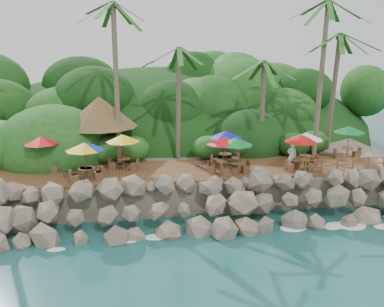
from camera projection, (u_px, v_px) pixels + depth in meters
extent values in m
plane|color=#19514F|center=(208.00, 239.00, 24.18)|extent=(140.00, 140.00, 0.00)
cube|color=gray|center=(175.00, 151.00, 39.22)|extent=(32.00, 25.20, 2.10)
ellipsoid|color=#143811|center=(167.00, 144.00, 46.65)|extent=(44.80, 28.00, 15.40)
cube|color=brown|center=(192.00, 171.00, 29.36)|extent=(26.00, 5.00, 0.20)
ellipsoid|color=white|center=(43.00, 247.00, 23.11)|extent=(1.20, 0.80, 0.06)
ellipsoid|color=white|center=(100.00, 243.00, 23.56)|extent=(1.20, 0.80, 0.06)
ellipsoid|color=white|center=(155.00, 239.00, 24.01)|extent=(1.20, 0.80, 0.06)
ellipsoid|color=white|center=(207.00, 236.00, 24.46)|extent=(1.20, 0.80, 0.06)
ellipsoid|color=white|center=(258.00, 232.00, 24.90)|extent=(1.20, 0.80, 0.06)
ellipsoid|color=white|center=(308.00, 229.00, 25.35)|extent=(1.20, 0.80, 0.06)
ellipsoid|color=white|center=(355.00, 226.00, 25.80)|extent=(1.20, 0.80, 0.06)
cylinder|color=brown|center=(116.00, 83.00, 30.17)|extent=(0.39, 2.67, 10.99)
cylinder|color=brown|center=(178.00, 104.00, 31.51)|extent=(0.63, 0.66, 7.96)
ellipsoid|color=#23601E|center=(178.00, 48.00, 30.52)|extent=(6.00, 6.00, 2.40)
cylinder|color=brown|center=(262.00, 109.00, 32.32)|extent=(0.66, 0.85, 7.03)
ellipsoid|color=#23601E|center=(264.00, 61.00, 31.44)|extent=(6.00, 6.00, 2.40)
cylinder|color=brown|center=(321.00, 81.00, 31.43)|extent=(1.40, 1.88, 11.23)
cylinder|color=brown|center=(333.00, 94.00, 33.08)|extent=(0.59, 1.41, 8.94)
ellipsoid|color=#23601E|center=(338.00, 34.00, 31.95)|extent=(6.00, 6.00, 2.40)
cylinder|color=brown|center=(80.00, 147.00, 30.30)|extent=(0.16, 0.16, 2.40)
cylinder|color=brown|center=(121.00, 146.00, 30.72)|extent=(0.16, 0.16, 2.40)
cylinder|color=brown|center=(84.00, 139.00, 32.98)|extent=(0.16, 0.16, 2.40)
cylinder|color=brown|center=(121.00, 138.00, 33.40)|extent=(0.16, 0.16, 2.40)
cone|color=brown|center=(100.00, 111.00, 31.27)|extent=(5.41, 5.41, 2.20)
cylinder|color=brown|center=(347.00, 153.00, 31.94)|extent=(0.09, 0.09, 0.80)
cylinder|color=brown|center=(348.00, 148.00, 31.83)|extent=(0.90, 0.90, 0.05)
cylinder|color=brown|center=(348.00, 143.00, 31.74)|extent=(0.05, 0.05, 2.37)
cone|color=#0B6927|center=(349.00, 129.00, 31.48)|extent=(2.26, 2.26, 0.48)
cube|color=brown|center=(338.00, 156.00, 31.85)|extent=(0.46, 0.46, 0.50)
cube|color=brown|center=(356.00, 155.00, 32.10)|extent=(0.46, 0.46, 0.50)
cylinder|color=brown|center=(235.00, 168.00, 28.15)|extent=(0.09, 0.09, 0.80)
cylinder|color=brown|center=(235.00, 162.00, 28.05)|extent=(0.90, 0.90, 0.05)
cylinder|color=brown|center=(235.00, 157.00, 27.95)|extent=(0.05, 0.05, 2.37)
cone|color=#0C6F28|center=(236.00, 141.00, 27.70)|extent=(2.26, 2.26, 0.48)
cube|color=brown|center=(225.00, 172.00, 27.92)|extent=(0.54, 0.54, 0.50)
cube|color=brown|center=(245.00, 169.00, 28.46)|extent=(0.54, 0.54, 0.50)
cylinder|color=brown|center=(124.00, 164.00, 29.05)|extent=(0.09, 0.09, 0.80)
cylinder|color=brown|center=(123.00, 158.00, 28.95)|extent=(0.90, 0.90, 0.05)
cylinder|color=brown|center=(123.00, 153.00, 28.85)|extent=(0.05, 0.05, 2.37)
cone|color=yellow|center=(123.00, 138.00, 28.60)|extent=(2.26, 2.26, 0.48)
cube|color=brown|center=(113.00, 166.00, 29.22)|extent=(0.57, 0.57, 0.50)
cube|color=brown|center=(135.00, 167.00, 28.96)|extent=(0.57, 0.57, 0.50)
cylinder|color=brown|center=(86.00, 175.00, 26.72)|extent=(0.09, 0.09, 0.80)
cylinder|color=brown|center=(85.00, 169.00, 26.62)|extent=(0.90, 0.90, 0.05)
cylinder|color=brown|center=(85.00, 163.00, 26.53)|extent=(0.05, 0.05, 2.37)
cone|color=yellow|center=(84.00, 147.00, 26.27)|extent=(2.26, 2.26, 0.48)
cube|color=brown|center=(74.00, 179.00, 26.44)|extent=(0.57, 0.57, 0.50)
cube|color=brown|center=(98.00, 176.00, 27.09)|extent=(0.57, 0.57, 0.50)
cylinder|color=brown|center=(300.00, 165.00, 28.98)|extent=(0.09, 0.09, 0.80)
cylinder|color=brown|center=(300.00, 159.00, 28.88)|extent=(0.90, 0.90, 0.05)
cylinder|color=brown|center=(300.00, 153.00, 28.78)|extent=(0.05, 0.05, 2.37)
cone|color=#BA0C0B|center=(301.00, 138.00, 28.52)|extent=(2.26, 2.26, 0.48)
cube|color=brown|center=(289.00, 168.00, 28.84)|extent=(0.49, 0.49, 0.50)
cube|color=brown|center=(310.00, 166.00, 29.20)|extent=(0.49, 0.49, 0.50)
cylinder|color=brown|center=(43.00, 167.00, 28.43)|extent=(0.09, 0.09, 0.80)
cylinder|color=brown|center=(43.00, 161.00, 28.33)|extent=(0.90, 0.90, 0.05)
cylinder|color=brown|center=(42.00, 155.00, 28.23)|extent=(0.05, 0.05, 2.37)
cone|color=red|center=(41.00, 140.00, 27.98)|extent=(2.26, 2.26, 0.48)
cube|color=brown|center=(32.00, 169.00, 28.46)|extent=(0.51, 0.51, 0.50)
cube|color=brown|center=(55.00, 169.00, 28.48)|extent=(0.51, 0.51, 0.50)
cylinder|color=brown|center=(305.00, 162.00, 29.65)|extent=(0.09, 0.09, 0.80)
cylinder|color=brown|center=(305.00, 156.00, 29.55)|extent=(0.90, 0.90, 0.05)
cylinder|color=brown|center=(305.00, 151.00, 29.46)|extent=(0.05, 0.05, 2.37)
cone|color=silver|center=(306.00, 136.00, 29.20)|extent=(2.26, 2.26, 0.48)
cube|color=brown|center=(295.00, 165.00, 29.46)|extent=(0.52, 0.52, 0.50)
cube|color=brown|center=(314.00, 163.00, 29.92)|extent=(0.52, 0.52, 0.50)
cylinder|color=brown|center=(225.00, 160.00, 30.23)|extent=(0.09, 0.09, 0.80)
cylinder|color=brown|center=(225.00, 154.00, 30.13)|extent=(0.90, 0.90, 0.05)
cylinder|color=brown|center=(225.00, 149.00, 30.03)|extent=(0.05, 0.05, 2.37)
cone|color=#0C13A5|center=(226.00, 134.00, 29.78)|extent=(2.26, 2.26, 0.48)
cube|color=brown|center=(215.00, 162.00, 30.07)|extent=(0.50, 0.50, 0.50)
cube|color=brown|center=(235.00, 161.00, 30.47)|extent=(0.50, 0.50, 0.50)
cylinder|color=brown|center=(87.00, 174.00, 26.84)|extent=(0.09, 0.09, 0.80)
cylinder|color=brown|center=(87.00, 168.00, 26.74)|extent=(0.90, 0.90, 0.05)
cylinder|color=brown|center=(87.00, 162.00, 26.65)|extent=(0.05, 0.05, 2.37)
cone|color=#0D28B3|center=(86.00, 146.00, 26.39)|extent=(2.26, 2.26, 0.48)
cube|color=brown|center=(75.00, 178.00, 26.62)|extent=(0.54, 0.54, 0.50)
cube|color=brown|center=(100.00, 175.00, 27.15)|extent=(0.54, 0.54, 0.50)
cylinder|color=brown|center=(223.00, 167.00, 28.38)|extent=(0.09, 0.09, 0.80)
cylinder|color=brown|center=(223.00, 161.00, 28.28)|extent=(0.90, 0.90, 0.05)
cylinder|color=brown|center=(223.00, 156.00, 28.18)|extent=(0.05, 0.05, 2.37)
cone|color=red|center=(224.00, 140.00, 27.93)|extent=(2.26, 2.26, 0.48)
cube|color=brown|center=(212.00, 169.00, 28.56)|extent=(0.58, 0.58, 0.50)
cube|color=brown|center=(234.00, 170.00, 28.28)|extent=(0.58, 0.58, 0.50)
cylinder|color=brown|center=(306.00, 167.00, 28.03)|extent=(0.10, 0.10, 1.00)
cylinder|color=brown|center=(322.00, 166.00, 28.19)|extent=(0.10, 0.10, 1.00)
cylinder|color=brown|center=(337.00, 166.00, 28.36)|extent=(0.10, 0.10, 1.00)
cylinder|color=brown|center=(353.00, 165.00, 28.52)|extent=(0.10, 0.10, 1.00)
cylinder|color=brown|center=(368.00, 164.00, 28.69)|extent=(0.10, 0.10, 1.00)
cylinder|color=brown|center=(384.00, 164.00, 28.85)|extent=(0.10, 0.10, 1.00)
cube|color=brown|center=(346.00, 159.00, 28.33)|extent=(6.10, 0.06, 0.06)
cube|color=brown|center=(345.00, 165.00, 28.43)|extent=(6.10, 0.06, 0.06)
imported|color=white|center=(292.00, 156.00, 29.20)|extent=(0.70, 0.50, 1.81)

